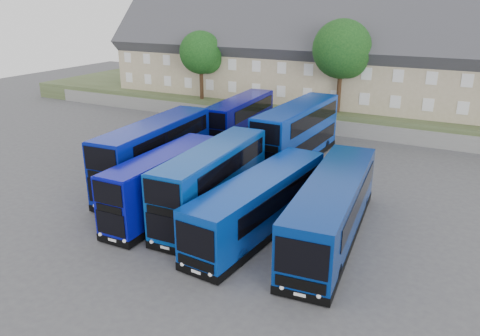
# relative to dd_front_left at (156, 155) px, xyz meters

# --- Properties ---
(ground) EXTENTS (120.00, 120.00, 0.00)m
(ground) POSITION_rel_dd_front_left_xyz_m (5.29, -4.76, -2.28)
(ground) COLOR #49484E
(ground) RESTS_ON ground
(retaining_wall) EXTENTS (70.00, 0.40, 1.50)m
(retaining_wall) POSITION_rel_dd_front_left_xyz_m (5.29, 19.24, -1.53)
(retaining_wall) COLOR slate
(retaining_wall) RESTS_ON ground
(earth_bank) EXTENTS (80.00, 20.00, 2.00)m
(earth_bank) POSITION_rel_dd_front_left_xyz_m (5.29, 29.24, -1.28)
(earth_bank) COLOR #43502D
(earth_bank) RESTS_ON ground
(terrace_row) EXTENTS (54.00, 10.40, 11.20)m
(terrace_row) POSITION_rel_dd_front_left_xyz_m (5.29, 25.24, 4.31)
(terrace_row) COLOR tan
(terrace_row) RESTS_ON earth_bank
(dd_front_left) EXTENTS (3.44, 11.83, 4.64)m
(dd_front_left) POSITION_rel_dd_front_left_xyz_m (0.00, 0.00, 0.00)
(dd_front_left) COLOR #07178F
(dd_front_left) RESTS_ON ground
(dd_front_mid) EXTENTS (2.40, 9.89, 3.91)m
(dd_front_mid) POSITION_rel_dd_front_left_xyz_m (3.37, -3.68, -0.36)
(dd_front_mid) COLOR #080C99
(dd_front_mid) RESTS_ON ground
(dd_front_right) EXTENTS (2.97, 11.00, 4.33)m
(dd_front_right) POSITION_rel_dd_front_left_xyz_m (6.26, -2.51, -0.16)
(dd_front_right) COLOR #083A96
(dd_front_right) RESTS_ON ground
(dd_rear_left) EXTENTS (3.06, 10.83, 4.26)m
(dd_rear_left) POSITION_rel_dd_front_left_xyz_m (0.58, 12.07, -0.19)
(dd_rear_left) COLOR #070987
(dd_rear_left) RESTS_ON ground
(dd_rear_right) EXTENTS (3.21, 12.04, 4.75)m
(dd_rear_right) POSITION_rel_dd_front_left_xyz_m (7.06, 9.78, 0.05)
(dd_rear_right) COLOR #0934A5
(dd_rear_right) RESTS_ON ground
(coach_east_a) EXTENTS (3.62, 12.41, 3.35)m
(coach_east_a) POSITION_rel_dd_front_left_xyz_m (9.76, -3.08, -0.64)
(coach_east_a) COLOR #08339A
(coach_east_a) RESTS_ON ground
(coach_east_b) EXTENTS (3.94, 13.32, 3.59)m
(coach_east_b) POSITION_rel_dd_front_left_xyz_m (13.75, -2.07, -0.52)
(coach_east_b) COLOR navy
(coach_east_b) RESTS_ON ground
(tree_west) EXTENTS (4.80, 4.80, 7.65)m
(tree_west) POSITION_rel_dd_front_left_xyz_m (-8.57, 20.33, 4.77)
(tree_west) COLOR #382314
(tree_west) RESTS_ON earth_bank
(tree_mid) EXTENTS (5.76, 5.76, 9.18)m
(tree_mid) POSITION_rel_dd_front_left_xyz_m (7.43, 20.83, 5.78)
(tree_mid) COLOR #382314
(tree_mid) RESTS_ON earth_bank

